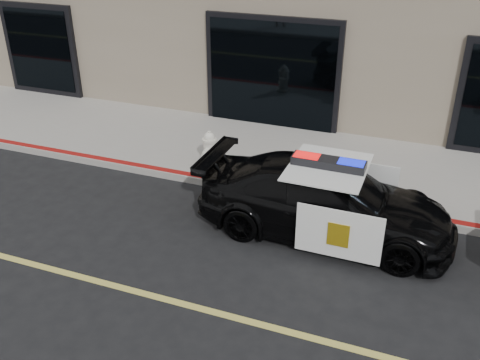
% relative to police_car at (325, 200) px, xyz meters
% --- Properties ---
extents(ground, '(120.00, 120.00, 0.00)m').
position_rel_police_car_xyz_m(ground, '(-1.39, -2.63, -0.65)').
color(ground, black).
rests_on(ground, ground).
extents(sidewalk_n, '(60.00, 3.50, 0.15)m').
position_rel_police_car_xyz_m(sidewalk_n, '(-1.39, 2.62, -0.58)').
color(sidewalk_n, gray).
rests_on(sidewalk_n, ground).
extents(police_car, '(2.06, 4.48, 1.46)m').
position_rel_police_car_xyz_m(police_car, '(0.00, 0.00, 0.00)').
color(police_car, black).
rests_on(police_car, ground).
extents(fire_hydrant, '(0.37, 0.51, 0.81)m').
position_rel_police_car_xyz_m(fire_hydrant, '(-2.85, 1.47, -0.13)').
color(fire_hydrant, white).
rests_on(fire_hydrant, sidewalk_n).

